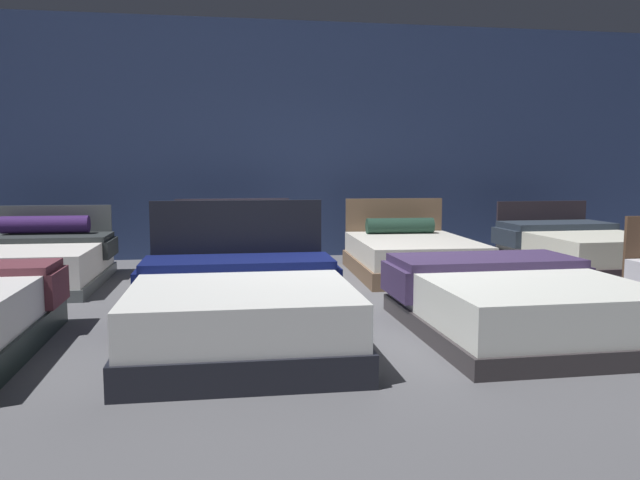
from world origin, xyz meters
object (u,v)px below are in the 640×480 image
Objects in this scene: bed_5 at (236,259)px; bed_7 at (579,250)px; bed_2 at (514,302)px; bed_4 at (31,263)px; bed_6 at (412,255)px; bed_1 at (241,310)px.

bed_5 is 4.47m from bed_7.
bed_4 reaches higher than bed_2.
bed_5 is (2.32, -0.02, -0.00)m from bed_4.
bed_6 is (2.20, 0.05, -0.02)m from bed_5.
bed_1 is at bearing -149.06° from bed_7.
bed_4 reaches higher than bed_7.
bed_7 is (2.30, 2.81, 0.02)m from bed_2.
bed_1 is 3.66m from bed_4.
bed_4 is 2.32m from bed_5.
bed_1 is 2.22m from bed_2.
bed_2 is at bearing 1.79° from bed_1.
bed_4 is 6.80m from bed_7.
bed_4 is (-2.28, 2.87, -0.02)m from bed_1.
bed_6 is at bearing 52.80° from bed_1.
bed_7 is at bearing 50.11° from bed_2.
bed_2 is 3.63m from bed_7.
bed_1 is at bearing -125.57° from bed_6.
bed_1 reaches higher than bed_7.
bed_2 is 1.06× the size of bed_5.
bed_5 reaches higher than bed_4.
bed_1 is at bearing -50.72° from bed_4.
bed_7 is (2.27, -0.05, 0.03)m from bed_6.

